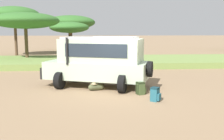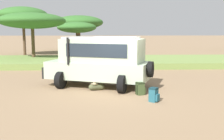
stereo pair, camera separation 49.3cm
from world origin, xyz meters
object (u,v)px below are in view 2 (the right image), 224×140
Objects in this scene: acacia_tree_centre_back at (79,22)px; backpack_cluster_center at (154,95)px; backpack_beside_front_wheel at (140,89)px; acacia_tree_right_mid at (77,28)px; safari_vehicle at (100,60)px; acacia_tree_far_left at (23,15)px; duffel_bag_low_black_case at (97,87)px; acacia_tree_left_mid at (32,21)px.

backpack_cluster_center is at bearing -79.49° from acacia_tree_centre_back.
acacia_tree_right_mid reaches higher than backpack_beside_front_wheel.
acacia_tree_right_mid is at bearing 102.66° from backpack_beside_front_wheel.
backpack_beside_front_wheel is 0.99× the size of backpack_cluster_center.
backpack_beside_front_wheel is at bearing -45.08° from safari_vehicle.
acacia_tree_right_mid is at bearing 8.08° from acacia_tree_far_left.
safari_vehicle is 1.18× the size of acacia_tree_right_mid.
acacia_tree_far_left is at bearing 114.90° from duffel_bag_low_black_case.
acacia_tree_centre_back reaches higher than backpack_cluster_center.
duffel_bag_low_black_case is 19.71m from acacia_tree_right_mid.
acacia_tree_left_mid is at bearing -111.45° from acacia_tree_right_mid.
acacia_tree_far_left is 7.65m from acacia_tree_left_mid.
acacia_tree_far_left reaches higher than backpack_beside_front_wheel.
acacia_tree_left_mid is (-7.65, 12.37, 3.33)m from backpack_beside_front_wheel.
backpack_cluster_center is at bearing -53.98° from safari_vehicle.
duffel_bag_low_black_case is 0.11× the size of acacia_tree_centre_back.
acacia_tree_centre_back is 6.93m from acacia_tree_right_mid.
acacia_tree_left_mid is 15.03m from acacia_tree_centre_back.
backpack_cluster_center is 0.09× the size of acacia_tree_left_mid.
duffel_bag_low_black_case is 0.13× the size of acacia_tree_left_mid.
acacia_tree_centre_back is (2.76, 14.77, 0.36)m from acacia_tree_left_mid.
acacia_tree_centre_back is (-5.25, 28.28, 3.68)m from backpack_cluster_center.
acacia_tree_centre_back is at bearing 100.22° from backpack_beside_front_wheel.
acacia_tree_left_mid reaches higher than acacia_tree_right_mid.
acacia_tree_far_left is (-10.82, 20.57, 4.22)m from backpack_cluster_center.
acacia_tree_far_left is at bearing 118.30° from backpack_beside_front_wheel.
acacia_tree_centre_back is at bearing 92.84° from acacia_tree_right_mid.
backpack_cluster_center is at bearing -62.25° from acacia_tree_far_left.
duffel_bag_low_black_case is at bearing 153.01° from backpack_beside_front_wheel.
duffel_bag_low_black_case is at bearing -65.10° from acacia_tree_far_left.
duffel_bag_low_black_case is at bearing -83.46° from acacia_tree_centre_back.
backpack_cluster_center is 16.06m from acacia_tree_left_mid.
acacia_tree_far_left is at bearing 111.71° from acacia_tree_left_mid.
safari_vehicle is 0.78× the size of acacia_tree_centre_back.
acacia_tree_left_mid is at bearing -68.29° from acacia_tree_far_left.
safari_vehicle is 9.91× the size of backpack_cluster_center.
backpack_cluster_center is at bearing -59.34° from acacia_tree_left_mid.
backpack_beside_front_wheel is 20.97m from acacia_tree_right_mid.
acacia_tree_far_left reaches higher than acacia_tree_right_mid.
backpack_cluster_center is at bearing -43.07° from duffel_bag_low_black_case.
acacia_tree_right_mid reaches higher than safari_vehicle.
backpack_cluster_center is (2.09, -2.88, -1.03)m from safari_vehicle.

